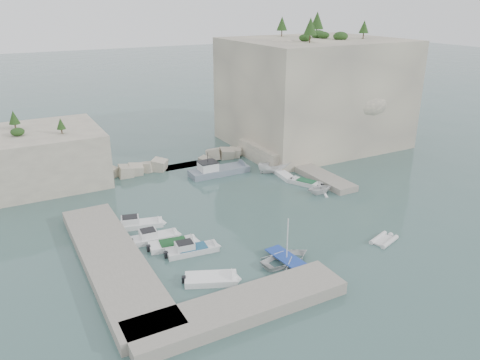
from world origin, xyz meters
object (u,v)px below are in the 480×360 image
motorboat_c (173,247)px  motorboat_d (193,253)px  motorboat_a (138,227)px  rowboat (286,262)px  motorboat_e (211,282)px  tender_east_b (306,185)px  tender_east_a (319,194)px  tender_east_d (275,173)px  motorboat_b (156,240)px  inflatable_dinghy (384,241)px  tender_east_c (285,177)px  work_boat (219,174)px

motorboat_c → motorboat_d: (1.24, -1.93, 0.00)m
motorboat_a → rowboat: size_ratio=1.14×
motorboat_c → motorboat_e: same height
tender_east_b → tender_east_a: bearing=148.8°
tender_east_a → tender_east_b: (0.27, 3.26, 0.00)m
motorboat_e → tender_east_d: size_ratio=1.03×
motorboat_c → motorboat_b: bearing=124.6°
inflatable_dinghy → motorboat_b: bearing=132.4°
inflatable_dinghy → tender_east_a: 13.26m
inflatable_dinghy → motorboat_c: bearing=136.1°
motorboat_e → tender_east_c: (19.73, 18.27, 0.00)m
motorboat_d → rowboat: 9.11m
motorboat_d → inflatable_dinghy: motorboat_d is taller
motorboat_b → tender_east_d: size_ratio=1.07×
motorboat_e → work_boat: work_boat is taller
motorboat_a → motorboat_d: bearing=-55.3°
motorboat_b → motorboat_c: 2.44m
motorboat_c → tender_east_c: (20.42, 10.96, 0.00)m
motorboat_d → tender_east_c: 23.11m
motorboat_d → work_boat: size_ratio=0.59×
motorboat_a → work_boat: work_boat is taller
tender_east_c → work_boat: (-7.33, 5.49, 0.00)m
motorboat_a → tender_east_b: motorboat_a is taller
inflatable_dinghy → tender_east_b: (2.22, 16.38, 0.00)m
motorboat_b → motorboat_c: motorboat_b is taller
tender_east_a → tender_east_b: bearing=1.4°
tender_east_b → motorboat_b: bearing=76.3°
rowboat → tender_east_c: bearing=-38.3°
motorboat_c → rowboat: (8.26, -7.74, 0.00)m
tender_east_c → motorboat_b: bearing=117.5°
motorboat_a → tender_east_b: (23.14, 1.34, 0.00)m
rowboat → tender_east_a: bearing=-52.7°
motorboat_a → motorboat_b: same height
tender_east_b → rowboat: bearing=112.4°
rowboat → inflatable_dinghy: rowboat is taller
motorboat_b → tender_east_b: size_ratio=1.07×
motorboat_b → tender_east_b: (22.47, 5.09, 0.00)m
tender_east_b → work_boat: 12.36m
tender_east_a → motorboat_b: bearing=100.9°
motorboat_c → rowboat: bearing=-35.4°
motorboat_a → motorboat_e: motorboat_a is taller
work_boat → inflatable_dinghy: bearing=-76.3°
tender_east_b → tender_east_c: bearing=-12.0°
rowboat → motorboat_d: bearing=45.1°
motorboat_b → inflatable_dinghy: motorboat_b is taller
motorboat_a → motorboat_c: (1.77, -5.93, 0.00)m
motorboat_d → rowboat: bearing=-33.6°
motorboat_c → inflatable_dinghy: (19.15, -9.10, 0.00)m
motorboat_e → work_boat: 26.80m
motorboat_d → motorboat_e: bearing=-89.8°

